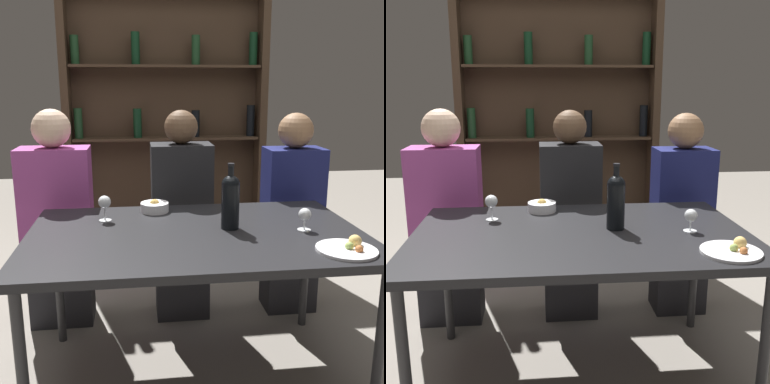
{
  "view_description": "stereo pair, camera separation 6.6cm",
  "coord_description": "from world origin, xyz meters",
  "views": [
    {
      "loc": [
        -0.26,
        -1.9,
        1.38
      ],
      "look_at": [
        0.0,
        0.14,
        0.89
      ],
      "focal_mm": 42.0,
      "sensor_mm": 36.0,
      "label": 1
    },
    {
      "loc": [
        -0.19,
        -1.91,
        1.38
      ],
      "look_at": [
        0.0,
        0.14,
        0.89
      ],
      "focal_mm": 42.0,
      "sensor_mm": 36.0,
      "label": 2
    }
  ],
  "objects": [
    {
      "name": "wine_glass_0",
      "position": [
        -0.41,
        0.22,
        0.83
      ],
      "size": [
        0.06,
        0.06,
        0.13
      ],
      "color": "silver",
      "rests_on": "dining_table"
    },
    {
      "name": "dining_table",
      "position": [
        0.0,
        0.0,
        0.68
      ],
      "size": [
        1.5,
        0.93,
        0.74
      ],
      "color": "black",
      "rests_on": "ground_plane"
    },
    {
      "name": "seated_person_center",
      "position": [
        -0.0,
        0.63,
        0.59
      ],
      "size": [
        0.35,
        0.22,
        1.24
      ],
      "color": "#26262B",
      "rests_on": "ground_plane"
    },
    {
      "name": "wine_rack_wall",
      "position": [
        0.0,
        1.85,
        1.21
      ],
      "size": [
        1.64,
        0.21,
        2.36
      ],
      "color": "#38281C",
      "rests_on": "ground_plane"
    },
    {
      "name": "wine_glass_1",
      "position": [
        0.49,
        -0.04,
        0.81
      ],
      "size": [
        0.06,
        0.06,
        0.1
      ],
      "color": "silver",
      "rests_on": "dining_table"
    },
    {
      "name": "food_plate_0",
      "position": [
        0.57,
        -0.31,
        0.75
      ],
      "size": [
        0.24,
        0.24,
        0.05
      ],
      "color": "white",
      "rests_on": "dining_table"
    },
    {
      "name": "snack_bowl",
      "position": [
        -0.17,
        0.35,
        0.76
      ],
      "size": [
        0.15,
        0.15,
        0.07
      ],
      "color": "white",
      "rests_on": "dining_table"
    },
    {
      "name": "seated_person_left",
      "position": [
        -0.71,
        0.63,
        0.6
      ],
      "size": [
        0.39,
        0.22,
        1.25
      ],
      "color": "#26262B",
      "rests_on": "ground_plane"
    },
    {
      "name": "ground_plane",
      "position": [
        0.0,
        0.0,
        0.0
      ],
      "size": [
        10.0,
        10.0,
        0.0
      ],
      "primitive_type": "plane",
      "color": "gray"
    },
    {
      "name": "seated_person_right",
      "position": [
        0.67,
        0.63,
        0.59
      ],
      "size": [
        0.34,
        0.22,
        1.22
      ],
      "color": "#26262B",
      "rests_on": "ground_plane"
    },
    {
      "name": "wine_bottle",
      "position": [
        0.16,
        0.03,
        0.88
      ],
      "size": [
        0.08,
        0.08,
        0.3
      ],
      "color": "black",
      "rests_on": "dining_table"
    }
  ]
}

